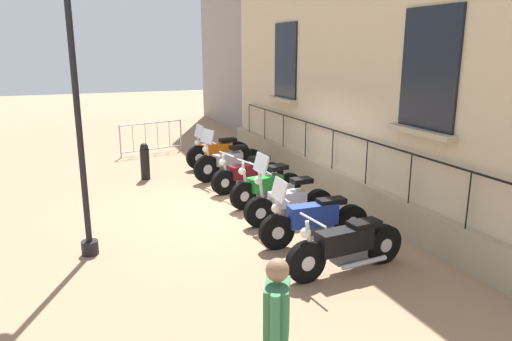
# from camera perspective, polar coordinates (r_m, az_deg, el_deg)

# --- Properties ---
(ground_plane) EXTENTS (60.00, 60.00, 0.00)m
(ground_plane) POSITION_cam_1_polar(r_m,az_deg,el_deg) (10.72, -0.61, -4.20)
(ground_plane) COLOR #9E7A5B
(building_facade) EXTENTS (0.82, 13.09, 7.25)m
(building_facade) POSITION_cam_1_polar(r_m,az_deg,el_deg) (11.26, 11.40, 14.64)
(building_facade) COLOR #C6B28E
(building_facade) RESTS_ON ground_plane
(motorcycle_orange) EXTENTS (1.96, 0.65, 1.29)m
(motorcycle_orange) POSITION_cam_1_polar(r_m,az_deg,el_deg) (14.10, -4.52, 2.15)
(motorcycle_orange) COLOR black
(motorcycle_orange) RESTS_ON ground_plane
(motorcycle_silver) EXTENTS (2.09, 0.77, 1.40)m
(motorcycle_silver) POSITION_cam_1_polar(r_m,az_deg,el_deg) (12.86, -3.24, 1.02)
(motorcycle_silver) COLOR black
(motorcycle_silver) RESTS_ON ground_plane
(motorcycle_maroon) EXTENTS (2.00, 0.73, 1.00)m
(motorcycle_maroon) POSITION_cam_1_polar(r_m,az_deg,el_deg) (11.78, -0.92, -0.49)
(motorcycle_maroon) COLOR black
(motorcycle_maroon) RESTS_ON ground_plane
(motorcycle_green) EXTENTS (1.88, 0.77, 1.06)m
(motorcycle_green) POSITION_cam_1_polar(r_m,az_deg,el_deg) (10.72, 1.27, -1.91)
(motorcycle_green) COLOR black
(motorcycle_green) RESTS_ON ground_plane
(motorcycle_white) EXTENTS (1.93, 0.66, 1.45)m
(motorcycle_white) POSITION_cam_1_polar(r_m,az_deg,el_deg) (9.63, 3.85, -3.81)
(motorcycle_white) COLOR black
(motorcycle_white) RESTS_ON ground_plane
(motorcycle_blue) EXTENTS (2.11, 0.62, 1.25)m
(motorcycle_blue) POSITION_cam_1_polar(r_m,az_deg,el_deg) (8.64, 6.86, -5.88)
(motorcycle_blue) COLOR black
(motorcycle_blue) RESTS_ON ground_plane
(motorcycle_black) EXTENTS (2.14, 0.67, 0.99)m
(motorcycle_black) POSITION_cam_1_polar(r_m,az_deg,el_deg) (7.65, 10.64, -8.86)
(motorcycle_black) COLOR black
(motorcycle_black) RESTS_ON ground_plane
(lamppost) EXTENTS (0.33, 1.03, 4.94)m
(lamppost) POSITION_cam_1_polar(r_m,az_deg,el_deg) (8.09, -21.16, 15.00)
(lamppost) COLOR black
(lamppost) RESTS_ON ground_plane
(crowd_barrier) EXTENTS (2.13, 0.59, 1.05)m
(crowd_barrier) POSITION_cam_1_polar(r_m,az_deg,el_deg) (16.27, -12.27, 3.93)
(crowd_barrier) COLOR #B7B7BF
(crowd_barrier) RESTS_ON ground_plane
(bollard) EXTENTS (0.24, 0.24, 0.98)m
(bollard) POSITION_cam_1_polar(r_m,az_deg,el_deg) (13.08, -13.03, 1.08)
(bollard) COLOR black
(bollard) RESTS_ON ground_plane
(pedestrian_standing) EXTENTS (0.36, 0.48, 1.60)m
(pedestrian_standing) POSITION_cam_1_polar(r_m,az_deg,el_deg) (4.66, 2.46, -18.29)
(pedestrian_standing) COLOR #47382D
(pedestrian_standing) RESTS_ON ground_plane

